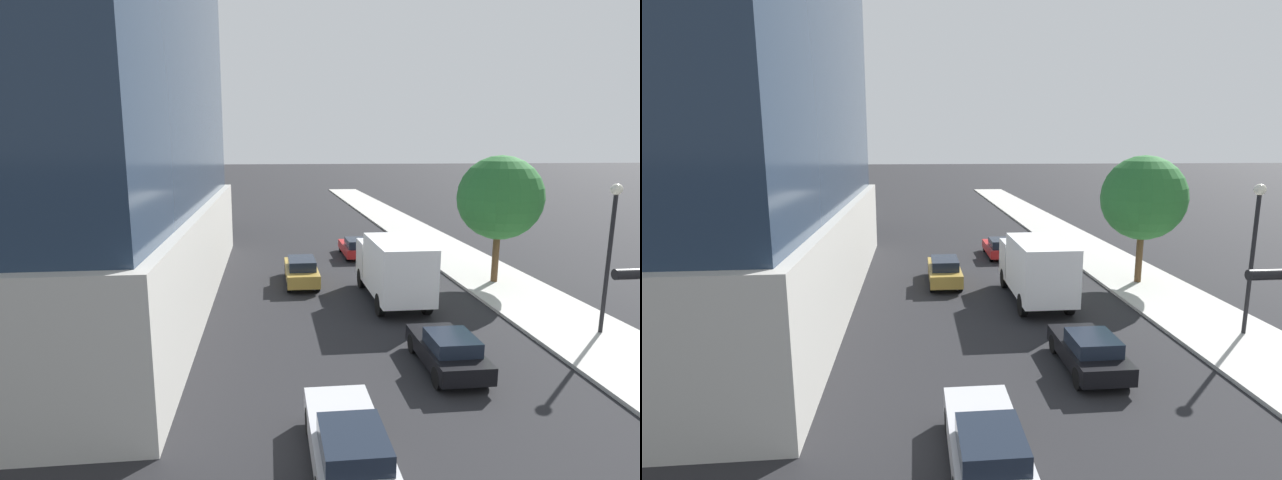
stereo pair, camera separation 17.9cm
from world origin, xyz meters
TOP-DOWN VIEW (x-y plane):
  - sidewalk at (8.73, 20.00)m, footprint 4.67×120.00m
  - construction_building at (-18.45, 52.83)m, footprint 18.37×13.22m
  - street_lamp at (9.33, 14.14)m, footprint 0.44×0.44m
  - street_tree at (8.46, 21.80)m, footprint 4.54×4.54m
  - car_black at (2.04, 11.86)m, footprint 1.77×4.01m
  - car_silver at (-2.23, 7.02)m, footprint 1.73×4.08m
  - car_gold at (-2.23, 22.92)m, footprint 1.73×4.61m
  - car_red at (2.04, 29.24)m, footprint 1.92×4.29m
  - box_truck at (2.04, 19.30)m, footprint 2.45×6.59m

SIDE VIEW (x-z plane):
  - sidewalk at x=8.73m, z-range 0.00..0.15m
  - car_red at x=2.04m, z-range 0.00..1.35m
  - car_black at x=2.04m, z-range 0.00..1.38m
  - car_silver at x=-2.23m, z-range 0.00..1.46m
  - car_gold at x=-2.23m, z-range 0.01..1.52m
  - box_truck at x=2.04m, z-range 0.19..3.41m
  - street_lamp at x=9.33m, z-range 1.06..7.07m
  - street_tree at x=8.46m, z-range 1.34..8.28m
  - construction_building at x=-18.45m, z-range -2.57..40.34m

